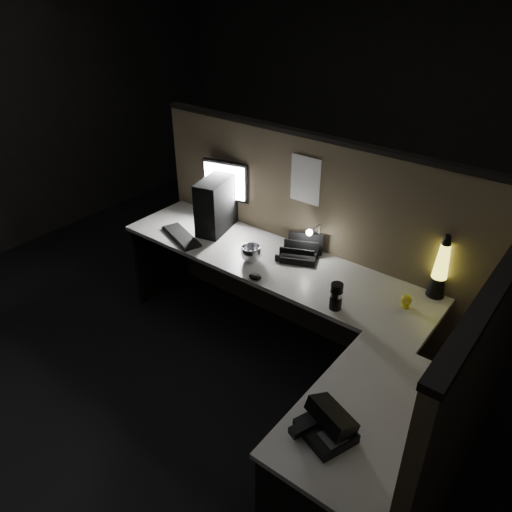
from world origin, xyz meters
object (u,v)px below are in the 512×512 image
Objects in this scene: monitor at (226,186)px; keyboard at (181,236)px; pc_tower at (217,204)px; desk_phone at (327,424)px; lava_lamp at (440,271)px.

monitor is 1.17× the size of keyboard.
desk_phone is at bearing -48.50° from pc_tower.
lava_lamp reaches higher than desk_phone.
monitor reaches higher than desk_phone.
monitor reaches higher than pc_tower.
desk_phone is (0.01, -1.28, -0.12)m from lava_lamp.
keyboard is 1.79m from lava_lamp.
lava_lamp is (1.65, 0.01, -0.12)m from monitor.
monitor is (-0.04, 0.15, 0.09)m from pc_tower.
lava_lamp is (1.73, 0.43, 0.16)m from keyboard.
lava_lamp is 1.29m from desk_phone.
pc_tower reaches higher than desk_phone.
keyboard is at bearing -114.36° from monitor.
desk_phone is at bearing -6.15° from keyboard.
monitor is 2.10m from desk_phone.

